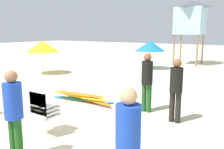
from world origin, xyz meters
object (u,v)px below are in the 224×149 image
(lifeguard_near_right, at_px, (128,142))
(lifeguard_far_right, at_px, (14,110))
(stacked_plastic_chairs, at_px, (43,107))
(surfboard_pile, at_px, (81,97))
(lifeguard_near_left, at_px, (176,87))
(lifeguard_near_center, at_px, (147,78))
(beach_umbrella_mid, at_px, (150,46))
(beach_umbrella_left, at_px, (42,46))
(lifeguard_tower, at_px, (190,18))

(lifeguard_near_right, height_order, lifeguard_far_right, lifeguard_far_right)
(stacked_plastic_chairs, relative_size, lifeguard_far_right, 0.67)
(stacked_plastic_chairs, relative_size, surfboard_pile, 0.43)
(stacked_plastic_chairs, relative_size, lifeguard_near_left, 0.68)
(lifeguard_near_center, bearing_deg, beach_umbrella_mid, 113.44)
(beach_umbrella_left, relative_size, beach_umbrella_mid, 0.98)
(stacked_plastic_chairs, bearing_deg, beach_umbrella_mid, 100.97)
(lifeguard_far_right, bearing_deg, beach_umbrella_mid, 102.14)
(lifeguard_near_right, relative_size, lifeguard_far_right, 0.99)
(surfboard_pile, relative_size, lifeguard_near_center, 1.52)
(lifeguard_near_left, relative_size, lifeguard_near_center, 0.96)
(lifeguard_near_center, relative_size, lifeguard_near_right, 1.04)
(lifeguard_near_center, bearing_deg, lifeguard_near_left, -19.66)
(stacked_plastic_chairs, height_order, lifeguard_tower, lifeguard_tower)
(lifeguard_near_right, relative_size, beach_umbrella_mid, 0.89)
(lifeguard_near_center, height_order, beach_umbrella_left, beach_umbrella_left)
(beach_umbrella_mid, bearing_deg, surfboard_pile, -82.76)
(lifeguard_far_right, xyz_separation_m, lifeguard_tower, (-0.94, 14.43, 2.27))
(stacked_plastic_chairs, bearing_deg, lifeguard_near_left, 46.91)
(surfboard_pile, relative_size, beach_umbrella_mid, 1.40)
(beach_umbrella_left, bearing_deg, lifeguard_near_right, -35.47)
(surfboard_pile, bearing_deg, lifeguard_tower, 87.46)
(stacked_plastic_chairs, relative_size, lifeguard_near_right, 0.67)
(lifeguard_near_center, distance_m, lifeguard_far_right, 3.80)
(lifeguard_tower, bearing_deg, beach_umbrella_mid, -114.25)
(lifeguard_far_right, height_order, beach_umbrella_left, beach_umbrella_left)
(beach_umbrella_left, xyz_separation_m, beach_umbrella_mid, (4.17, 4.83, -0.07))
(lifeguard_near_right, distance_m, lifeguard_far_right, 2.25)
(lifeguard_far_right, bearing_deg, lifeguard_near_center, 77.31)
(lifeguard_tower, bearing_deg, beach_umbrella_left, -124.88)
(stacked_plastic_chairs, height_order, lifeguard_near_right, lifeguard_near_right)
(lifeguard_far_right, relative_size, lifeguard_tower, 0.38)
(surfboard_pile, height_order, lifeguard_far_right, lifeguard_far_right)
(surfboard_pile, distance_m, beach_umbrella_mid, 7.88)
(lifeguard_near_center, bearing_deg, stacked_plastic_chairs, -115.00)
(stacked_plastic_chairs, distance_m, lifeguard_near_left, 3.26)
(lifeguard_near_left, xyz_separation_m, lifeguard_near_center, (-0.95, 0.34, 0.04))
(beach_umbrella_left, bearing_deg, lifeguard_near_left, -19.61)
(surfboard_pile, bearing_deg, lifeguard_far_right, -67.64)
(lifeguard_near_center, relative_size, lifeguard_far_right, 1.03)
(lifeguard_tower, distance_m, beach_umbrella_left, 10.01)
(lifeguard_near_left, bearing_deg, stacked_plastic_chairs, -133.09)
(lifeguard_near_left, distance_m, lifeguard_tower, 11.63)
(surfboard_pile, xyz_separation_m, beach_umbrella_left, (-5.15, 2.88, 1.35))
(lifeguard_near_left, height_order, lifeguard_tower, lifeguard_tower)
(beach_umbrella_mid, bearing_deg, stacked_plastic_chairs, -79.03)
(lifeguard_far_right, distance_m, beach_umbrella_mid, 11.44)
(lifeguard_near_center, xyz_separation_m, lifeguard_tower, (-1.77, 10.73, 2.24))
(beach_umbrella_mid, bearing_deg, lifeguard_near_right, -67.29)
(lifeguard_near_left, distance_m, lifeguard_near_right, 3.34)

